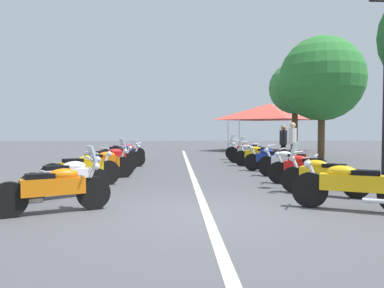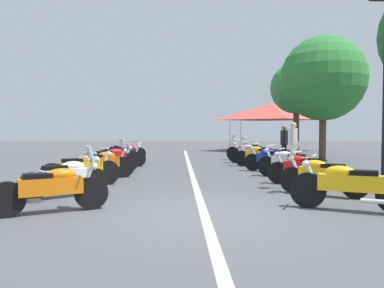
% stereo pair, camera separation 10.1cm
% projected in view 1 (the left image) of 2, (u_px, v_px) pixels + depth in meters
% --- Properties ---
extents(ground_plane, '(80.00, 80.00, 0.00)m').
position_uv_depth(ground_plane, '(207.00, 214.00, 6.79)').
color(ground_plane, '#4C4C51').
extents(lane_centre_stripe, '(25.70, 0.16, 0.01)m').
position_uv_depth(lane_centre_stripe, '(191.00, 172.00, 13.39)').
color(lane_centre_stripe, beige).
rests_on(lane_centre_stripe, ground_plane).
extents(motorcycle_left_row_0, '(1.06, 1.90, 1.20)m').
position_uv_depth(motorcycle_left_row_0, '(55.00, 188.00, 6.88)').
color(motorcycle_left_row_0, black).
rests_on(motorcycle_left_row_0, ground_plane).
extents(motorcycle_left_row_1, '(1.33, 1.67, 0.98)m').
position_uv_depth(motorcycle_left_row_1, '(67.00, 178.00, 8.40)').
color(motorcycle_left_row_1, black).
rests_on(motorcycle_left_row_1, ground_plane).
extents(motorcycle_left_row_2, '(1.29, 1.83, 1.01)m').
position_uv_depth(motorcycle_left_row_2, '(82.00, 169.00, 9.94)').
color(motorcycle_left_row_2, black).
rests_on(motorcycle_left_row_2, ground_plane).
extents(motorcycle_left_row_3, '(1.08, 1.91, 1.21)m').
position_uv_depth(motorcycle_left_row_3, '(102.00, 163.00, 11.59)').
color(motorcycle_left_row_3, black).
rests_on(motorcycle_left_row_3, ground_plane).
extents(motorcycle_left_row_4, '(1.20, 1.81, 1.01)m').
position_uv_depth(motorcycle_left_row_4, '(111.00, 159.00, 13.25)').
color(motorcycle_left_row_4, black).
rests_on(motorcycle_left_row_4, ground_plane).
extents(motorcycle_left_row_5, '(1.08, 1.95, 0.99)m').
position_uv_depth(motorcycle_left_row_5, '(120.00, 156.00, 14.94)').
color(motorcycle_left_row_5, black).
rests_on(motorcycle_left_row_5, ground_plane).
extents(motorcycle_left_row_6, '(1.34, 1.85, 1.00)m').
position_uv_depth(motorcycle_left_row_6, '(121.00, 153.00, 16.47)').
color(motorcycle_left_row_6, black).
rests_on(motorcycle_left_row_6, ground_plane).
extents(motorcycle_left_row_7, '(1.14, 1.96, 0.99)m').
position_uv_depth(motorcycle_left_row_7, '(124.00, 151.00, 17.99)').
color(motorcycle_left_row_7, black).
rests_on(motorcycle_left_row_7, ground_plane).
extents(motorcycle_right_row_0, '(1.09, 2.02, 1.02)m').
position_uv_depth(motorcycle_right_row_0, '(351.00, 185.00, 7.10)').
color(motorcycle_right_row_0, black).
rests_on(motorcycle_right_row_0, ground_plane).
extents(motorcycle_right_row_1, '(1.28, 1.70, 1.20)m').
position_uv_depth(motorcycle_right_row_1, '(322.00, 175.00, 8.74)').
color(motorcycle_right_row_1, black).
rests_on(motorcycle_right_row_1, ground_plane).
extents(motorcycle_right_row_2, '(1.08, 1.80, 0.98)m').
position_uv_depth(motorcycle_right_row_2, '(303.00, 168.00, 10.35)').
color(motorcycle_right_row_2, black).
rests_on(motorcycle_right_row_2, ground_plane).
extents(motorcycle_right_row_3, '(1.42, 1.75, 1.00)m').
position_uv_depth(motorcycle_right_row_3, '(289.00, 163.00, 11.87)').
color(motorcycle_right_row_3, black).
rests_on(motorcycle_right_row_3, ground_plane).
extents(motorcycle_right_row_4, '(1.18, 1.82, 0.99)m').
position_uv_depth(motorcycle_right_row_4, '(271.00, 159.00, 13.49)').
color(motorcycle_right_row_4, black).
rests_on(motorcycle_right_row_4, ground_plane).
extents(motorcycle_right_row_5, '(1.28, 1.87, 1.20)m').
position_uv_depth(motorcycle_right_row_5, '(259.00, 155.00, 15.21)').
color(motorcycle_right_row_5, black).
rests_on(motorcycle_right_row_5, ground_plane).
extents(motorcycle_right_row_6, '(1.10, 1.87, 1.01)m').
position_uv_depth(motorcycle_right_row_6, '(250.00, 153.00, 16.74)').
color(motorcycle_right_row_6, black).
rests_on(motorcycle_right_row_6, ground_plane).
extents(motorcycle_right_row_7, '(1.18, 1.96, 1.21)m').
position_uv_depth(motorcycle_right_row_7, '(246.00, 150.00, 18.36)').
color(motorcycle_right_row_7, black).
rests_on(motorcycle_right_row_7, ground_plane).
extents(traffic_cone_0, '(0.36, 0.36, 0.61)m').
position_uv_depth(traffic_cone_0, '(307.00, 162.00, 14.20)').
color(traffic_cone_0, orange).
rests_on(traffic_cone_0, ground_plane).
extents(traffic_cone_2, '(0.36, 0.36, 0.61)m').
position_uv_depth(traffic_cone_2, '(308.00, 163.00, 13.65)').
color(traffic_cone_2, orange).
rests_on(traffic_cone_2, ground_plane).
extents(bystander_0, '(0.43, 0.36, 1.67)m').
position_uv_depth(bystander_0, '(283.00, 141.00, 16.37)').
color(bystander_0, black).
rests_on(bystander_0, ground_plane).
extents(bystander_1, '(0.50, 0.32, 1.77)m').
position_uv_depth(bystander_1, '(293.00, 140.00, 15.89)').
color(bystander_1, brown).
rests_on(bystander_1, ground_plane).
extents(roadside_tree_0, '(3.96, 3.96, 5.84)m').
position_uv_depth(roadside_tree_0, '(322.00, 79.00, 18.07)').
color(roadside_tree_0, brown).
rests_on(roadside_tree_0, ground_plane).
extents(roadside_tree_1, '(2.77, 2.77, 5.06)m').
position_uv_depth(roadside_tree_1, '(295.00, 89.00, 20.56)').
color(roadside_tree_1, brown).
rests_on(roadside_tree_1, ground_plane).
extents(event_tent, '(5.48, 5.48, 3.20)m').
position_uv_depth(event_tent, '(270.00, 112.00, 26.02)').
color(event_tent, '#E54C3F').
rests_on(event_tent, ground_plane).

